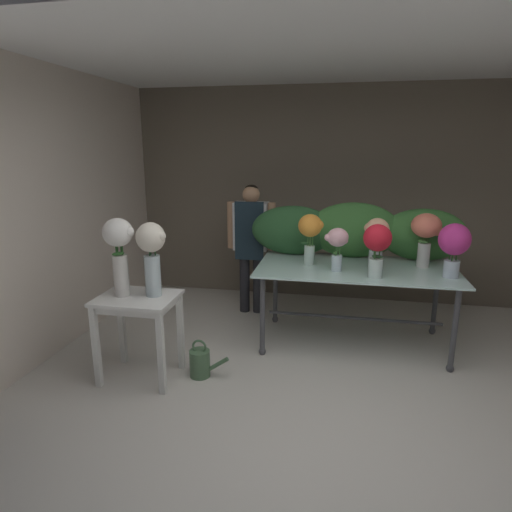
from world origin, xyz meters
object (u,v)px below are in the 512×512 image
vase_white_roses_tall (119,248)px  vase_blush_dahlias (337,244)px  side_table_white (138,309)px  florist (251,236)px  vase_magenta_stock (454,244)px  watering_can (200,363)px  vase_cream_lisianthus_tall (152,252)px  vase_crimson_hydrangea (377,244)px  vase_sunset_tulips (310,231)px  vase_peach_freesia (376,237)px  display_table_glass (355,278)px  vase_coral_lilies (426,232)px

vase_white_roses_tall → vase_blush_dahlias: bearing=25.9°
side_table_white → florist: size_ratio=0.48×
vase_magenta_stock → watering_can: 2.49m
vase_magenta_stock → vase_cream_lisianthus_tall: 2.65m
vase_crimson_hydrangea → vase_sunset_tulips: bearing=151.8°
vase_peach_freesia → vase_cream_lisianthus_tall: bearing=-151.9°
vase_cream_lisianthus_tall → florist: bearing=73.4°
display_table_glass → vase_white_roses_tall: 2.25m
vase_coral_lilies → vase_cream_lisianthus_tall: (-2.33, -1.11, -0.05)m
display_table_glass → florist: size_ratio=1.24×
display_table_glass → vase_blush_dahlias: size_ratio=4.63×
vase_coral_lilies → vase_white_roses_tall: bearing=-155.9°
florist → vase_crimson_hydrangea: 1.69m
vase_blush_dahlias → vase_cream_lisianthus_tall: (-1.50, -0.80, 0.04)m
vase_white_roses_tall → watering_can: bearing=9.7°
vase_peach_freesia → vase_sunset_tulips: vase_sunset_tulips is taller
florist → vase_sunset_tulips: florist is taller
vase_coral_lilies → vase_white_roses_tall: size_ratio=0.80×
display_table_glass → vase_coral_lilies: (0.64, 0.13, 0.46)m
vase_magenta_stock → vase_blush_dahlias: vase_magenta_stock is taller
display_table_glass → side_table_white: 2.09m
vase_sunset_tulips → vase_white_roses_tall: size_ratio=0.77×
vase_sunset_tulips → vase_coral_lilies: bearing=6.5°
watering_can → vase_sunset_tulips: bearing=47.2°
display_table_glass → florist: florist is taller
vase_blush_dahlias → vase_white_roses_tall: 1.96m
florist → vase_coral_lilies: 1.93m
vase_cream_lisianthus_tall → watering_can: 1.06m
side_table_white → vase_peach_freesia: (2.00, 1.04, 0.49)m
vase_white_roses_tall → vase_magenta_stock: bearing=17.0°
vase_peach_freesia → vase_white_roses_tall: 2.37m
vase_blush_dahlias → vase_crimson_hydrangea: 0.38m
vase_magenta_stock → vase_crimson_hydrangea: (-0.68, -0.15, 0.00)m
vase_blush_dahlias → side_table_white: bearing=-152.4°
watering_can → vase_blush_dahlias: bearing=33.5°
vase_peach_freesia → vase_cream_lisianthus_tall: (-1.86, -0.99, -0.00)m
vase_peach_freesia → vase_blush_dahlias: vase_peach_freesia is taller
vase_sunset_tulips → vase_cream_lisianthus_tall: size_ratio=0.82×
display_table_glass → vase_peach_freesia: (0.17, 0.01, 0.42)m
side_table_white → florist: 1.84m
vase_blush_dahlias → vase_crimson_hydrangea: bearing=-23.2°
vase_peach_freesia → side_table_white: bearing=-152.4°
vase_magenta_stock → watering_can: (-2.15, -0.74, -1.00)m
vase_magenta_stock → watering_can: vase_magenta_stock is taller
vase_magenta_stock → vase_coral_lilies: vase_coral_lilies is taller
vase_cream_lisianthus_tall → vase_sunset_tulips: bearing=38.7°
display_table_glass → watering_can: (-1.32, -0.92, -0.58)m
display_table_glass → vase_peach_freesia: bearing=4.0°
vase_white_roses_tall → vase_sunset_tulips: bearing=34.8°
vase_white_roses_tall → vase_crimson_hydrangea: bearing=18.5°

